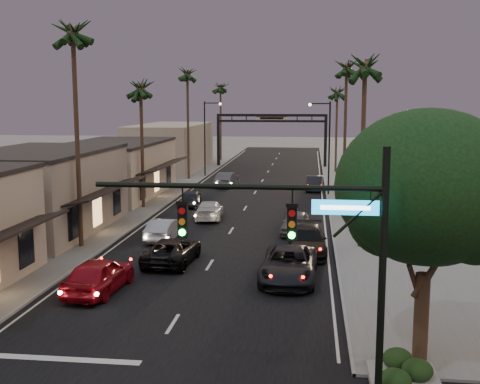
% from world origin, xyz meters
% --- Properties ---
extents(ground, '(200.00, 200.00, 0.00)m').
position_xyz_m(ground, '(0.00, 40.00, 0.00)').
color(ground, slate).
rests_on(ground, ground).
extents(road, '(14.00, 120.00, 0.02)m').
position_xyz_m(road, '(0.00, 45.00, 0.00)').
color(road, black).
rests_on(road, ground).
extents(sidewalk_left, '(5.00, 92.00, 0.12)m').
position_xyz_m(sidewalk_left, '(-9.50, 52.00, 0.06)').
color(sidewalk_left, slate).
rests_on(sidewalk_left, ground).
extents(sidewalk_right, '(5.00, 92.00, 0.12)m').
position_xyz_m(sidewalk_right, '(9.50, 52.00, 0.06)').
color(sidewalk_right, slate).
rests_on(sidewalk_right, ground).
extents(storefront_mid, '(8.00, 14.00, 5.50)m').
position_xyz_m(storefront_mid, '(-13.00, 26.00, 2.75)').
color(storefront_mid, gray).
rests_on(storefront_mid, ground).
extents(storefront_far, '(8.00, 16.00, 5.00)m').
position_xyz_m(storefront_far, '(-13.00, 42.00, 2.50)').
color(storefront_far, '#C0AF92').
rests_on(storefront_far, ground).
extents(storefront_dist, '(8.00, 20.00, 6.00)m').
position_xyz_m(storefront_dist, '(-13.00, 65.00, 3.00)').
color(storefront_dist, gray).
rests_on(storefront_dist, ground).
extents(building_right, '(8.00, 18.00, 5.00)m').
position_xyz_m(building_right, '(14.00, 40.00, 2.50)').
color(building_right, gray).
rests_on(building_right, ground).
extents(traffic_signal, '(8.51, 0.22, 7.80)m').
position_xyz_m(traffic_signal, '(5.69, 4.00, 5.08)').
color(traffic_signal, black).
rests_on(traffic_signal, ground).
extents(corner_tree, '(6.20, 6.20, 8.80)m').
position_xyz_m(corner_tree, '(9.48, 7.45, 5.98)').
color(corner_tree, '#38281C').
rests_on(corner_tree, ground).
extents(arch, '(15.20, 0.40, 7.27)m').
position_xyz_m(arch, '(0.00, 70.00, 5.53)').
color(arch, black).
rests_on(arch, ground).
extents(streetlight_right, '(2.13, 0.30, 9.00)m').
position_xyz_m(streetlight_right, '(6.92, 45.00, 5.33)').
color(streetlight_right, black).
rests_on(streetlight_right, ground).
extents(streetlight_left, '(2.13, 0.30, 9.00)m').
position_xyz_m(streetlight_left, '(-6.92, 58.00, 5.33)').
color(streetlight_left, black).
rests_on(streetlight_left, ground).
extents(palm_lb, '(3.20, 3.20, 15.20)m').
position_xyz_m(palm_lb, '(-8.60, 22.00, 13.39)').
color(palm_lb, '#38281C').
rests_on(palm_lb, ground).
extents(palm_lc, '(3.20, 3.20, 12.20)m').
position_xyz_m(palm_lc, '(-8.60, 36.00, 10.47)').
color(palm_lc, '#38281C').
rests_on(palm_lc, ground).
extents(palm_ld, '(3.20, 3.20, 14.20)m').
position_xyz_m(palm_ld, '(-8.60, 55.00, 12.42)').
color(palm_ld, '#38281C').
rests_on(palm_ld, ground).
extents(palm_ra, '(3.20, 3.20, 13.20)m').
position_xyz_m(palm_ra, '(8.60, 24.00, 11.44)').
color(palm_ra, '#38281C').
rests_on(palm_ra, ground).
extents(palm_rb, '(3.20, 3.20, 14.20)m').
position_xyz_m(palm_rb, '(8.60, 44.00, 12.42)').
color(palm_rb, '#38281C').
rests_on(palm_rb, ground).
extents(palm_rc, '(3.20, 3.20, 12.20)m').
position_xyz_m(palm_rc, '(8.60, 64.00, 10.47)').
color(palm_rc, '#38281C').
rests_on(palm_rc, ground).
extents(palm_far, '(3.20, 3.20, 13.20)m').
position_xyz_m(palm_far, '(-8.30, 78.00, 11.44)').
color(palm_far, '#38281C').
rests_on(palm_far, ground).
extents(oncoming_red, '(2.39, 5.15, 1.71)m').
position_xyz_m(oncoming_red, '(-4.42, 13.62, 0.85)').
color(oncoming_red, maroon).
rests_on(oncoming_red, ground).
extents(oncoming_pickup, '(2.69, 5.35, 1.45)m').
position_xyz_m(oncoming_pickup, '(-2.14, 19.12, 0.73)').
color(oncoming_pickup, black).
rests_on(oncoming_pickup, ground).
extents(oncoming_silver, '(1.81, 4.47, 1.44)m').
position_xyz_m(oncoming_silver, '(-3.93, 24.62, 0.72)').
color(oncoming_silver, '#A4A5AA').
rests_on(oncoming_silver, ground).
extents(oncoming_white, '(2.38, 5.01, 1.41)m').
position_xyz_m(oncoming_white, '(-2.24, 32.01, 0.71)').
color(oncoming_white, '#BBBBBB').
rests_on(oncoming_white, ground).
extents(oncoming_dgrey, '(2.26, 4.42, 1.44)m').
position_xyz_m(oncoming_dgrey, '(-4.77, 37.51, 0.72)').
color(oncoming_dgrey, black).
rests_on(oncoming_dgrey, ground).
extents(oncoming_grey_far, '(2.14, 4.87, 1.56)m').
position_xyz_m(oncoming_grey_far, '(-3.34, 49.58, 0.78)').
color(oncoming_grey_far, '#45454A').
rests_on(oncoming_grey_far, ground).
extents(curbside_near, '(2.91, 6.01, 1.65)m').
position_xyz_m(curbside_near, '(4.48, 16.63, 0.82)').
color(curbside_near, black).
rests_on(curbside_near, ground).
extents(curbside_black, '(2.38, 5.58, 1.60)m').
position_xyz_m(curbside_black, '(5.37, 22.13, 0.80)').
color(curbside_black, black).
rests_on(curbside_black, ground).
extents(curbside_grey, '(2.09, 4.54, 1.51)m').
position_xyz_m(curbside_grey, '(4.50, 27.63, 0.75)').
color(curbside_grey, '#4C4D52').
rests_on(curbside_grey, ground).
extents(curbside_far, '(1.72, 4.47, 1.45)m').
position_xyz_m(curbside_far, '(5.88, 48.02, 0.73)').
color(curbside_far, black).
rests_on(curbside_far, ground).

